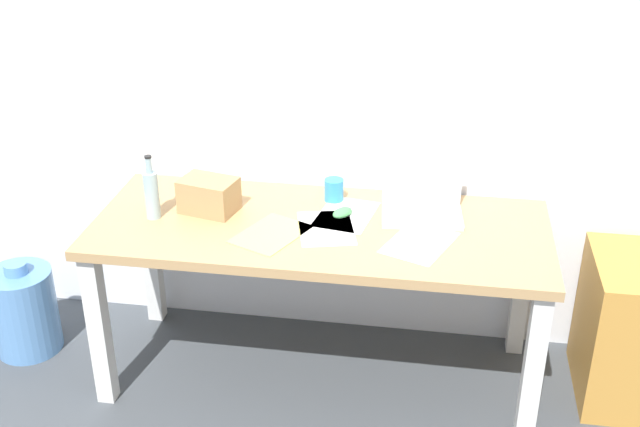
{
  "coord_description": "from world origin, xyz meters",
  "views": [
    {
      "loc": [
        0.44,
        -2.77,
        2.18
      ],
      "look_at": [
        0.0,
        0.0,
        0.77
      ],
      "focal_mm": 44.92,
      "sensor_mm": 36.0,
      "label": 1
    }
  ],
  "objects_px": {
    "laptop_right": "(422,202)",
    "water_cooler_jug": "(24,310)",
    "beer_bottle": "(152,193)",
    "filing_cabinet": "(634,330)",
    "cardboard_box": "(209,195)",
    "computer_mouse": "(342,213)",
    "coffee_mug": "(334,190)",
    "desk": "(320,245)"
  },
  "relations": [
    {
      "from": "laptop_right",
      "to": "water_cooler_jug",
      "type": "distance_m",
      "value": 1.83
    },
    {
      "from": "beer_bottle",
      "to": "water_cooler_jug",
      "type": "bearing_deg",
      "value": 178.81
    },
    {
      "from": "water_cooler_jug",
      "to": "filing_cabinet",
      "type": "height_order",
      "value": "filing_cabinet"
    },
    {
      "from": "beer_bottle",
      "to": "water_cooler_jug",
      "type": "relative_size",
      "value": 0.6
    },
    {
      "from": "laptop_right",
      "to": "cardboard_box",
      "type": "bearing_deg",
      "value": -172.98
    },
    {
      "from": "computer_mouse",
      "to": "water_cooler_jug",
      "type": "relative_size",
      "value": 0.23
    },
    {
      "from": "computer_mouse",
      "to": "laptop_right",
      "type": "bearing_deg",
      "value": 43.74
    },
    {
      "from": "filing_cabinet",
      "to": "laptop_right",
      "type": "bearing_deg",
      "value": 174.68
    },
    {
      "from": "cardboard_box",
      "to": "coffee_mug",
      "type": "relative_size",
      "value": 2.31
    },
    {
      "from": "computer_mouse",
      "to": "filing_cabinet",
      "type": "xyz_separation_m",
      "value": [
        1.2,
        -0.01,
        -0.43
      ]
    },
    {
      "from": "beer_bottle",
      "to": "water_cooler_jug",
      "type": "distance_m",
      "value": 0.91
    },
    {
      "from": "beer_bottle",
      "to": "cardboard_box",
      "type": "height_order",
      "value": "beer_bottle"
    },
    {
      "from": "desk",
      "to": "filing_cabinet",
      "type": "bearing_deg",
      "value": 3.48
    },
    {
      "from": "desk",
      "to": "water_cooler_jug",
      "type": "bearing_deg",
      "value": -178.95
    },
    {
      "from": "desk",
      "to": "laptop_right",
      "type": "bearing_deg",
      "value": 22.25
    },
    {
      "from": "desk",
      "to": "computer_mouse",
      "type": "relative_size",
      "value": 18.06
    },
    {
      "from": "water_cooler_jug",
      "to": "coffee_mug",
      "type": "bearing_deg",
      "value": 10.65
    },
    {
      "from": "desk",
      "to": "coffee_mug",
      "type": "bearing_deg",
      "value": 84.45
    },
    {
      "from": "beer_bottle",
      "to": "cardboard_box",
      "type": "bearing_deg",
      "value": 24.3
    },
    {
      "from": "beer_bottle",
      "to": "coffee_mug",
      "type": "relative_size",
      "value": 2.81
    },
    {
      "from": "cardboard_box",
      "to": "coffee_mug",
      "type": "distance_m",
      "value": 0.52
    },
    {
      "from": "beer_bottle",
      "to": "computer_mouse",
      "type": "xyz_separation_m",
      "value": [
        0.75,
        0.12,
        -0.09
      ]
    },
    {
      "from": "computer_mouse",
      "to": "coffee_mug",
      "type": "distance_m",
      "value": 0.16
    },
    {
      "from": "beer_bottle",
      "to": "computer_mouse",
      "type": "bearing_deg",
      "value": 9.46
    },
    {
      "from": "coffee_mug",
      "to": "water_cooler_jug",
      "type": "relative_size",
      "value": 0.22
    },
    {
      "from": "desk",
      "to": "cardboard_box",
      "type": "relative_size",
      "value": 8.22
    },
    {
      "from": "laptop_right",
      "to": "coffee_mug",
      "type": "height_order",
      "value": "laptop_right"
    },
    {
      "from": "coffee_mug",
      "to": "filing_cabinet",
      "type": "xyz_separation_m",
      "value": [
        1.26,
        -0.15,
        -0.46
      ]
    },
    {
      "from": "laptop_right",
      "to": "computer_mouse",
      "type": "height_order",
      "value": "laptop_right"
    },
    {
      "from": "computer_mouse",
      "to": "water_cooler_jug",
      "type": "height_order",
      "value": "computer_mouse"
    },
    {
      "from": "laptop_right",
      "to": "beer_bottle",
      "type": "height_order",
      "value": "beer_bottle"
    },
    {
      "from": "beer_bottle",
      "to": "cardboard_box",
      "type": "xyz_separation_m",
      "value": [
        0.21,
        0.09,
        -0.04
      ]
    },
    {
      "from": "computer_mouse",
      "to": "water_cooler_jug",
      "type": "distance_m",
      "value": 1.52
    },
    {
      "from": "filing_cabinet",
      "to": "cardboard_box",
      "type": "bearing_deg",
      "value": -179.24
    },
    {
      "from": "coffee_mug",
      "to": "water_cooler_jug",
      "type": "distance_m",
      "value": 1.49
    },
    {
      "from": "laptop_right",
      "to": "coffee_mug",
      "type": "xyz_separation_m",
      "value": [
        -0.37,
        0.07,
        -0.01
      ]
    },
    {
      "from": "filing_cabinet",
      "to": "beer_bottle",
      "type": "bearing_deg",
      "value": -176.6
    },
    {
      "from": "laptop_right",
      "to": "cardboard_box",
      "type": "distance_m",
      "value": 0.86
    },
    {
      "from": "computer_mouse",
      "to": "cardboard_box",
      "type": "distance_m",
      "value": 0.55
    },
    {
      "from": "cardboard_box",
      "to": "desk",
      "type": "bearing_deg",
      "value": -6.7
    },
    {
      "from": "desk",
      "to": "water_cooler_jug",
      "type": "height_order",
      "value": "desk"
    },
    {
      "from": "coffee_mug",
      "to": "water_cooler_jug",
      "type": "xyz_separation_m",
      "value": [
        -1.36,
        -0.25,
        -0.57
      ]
    }
  ]
}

